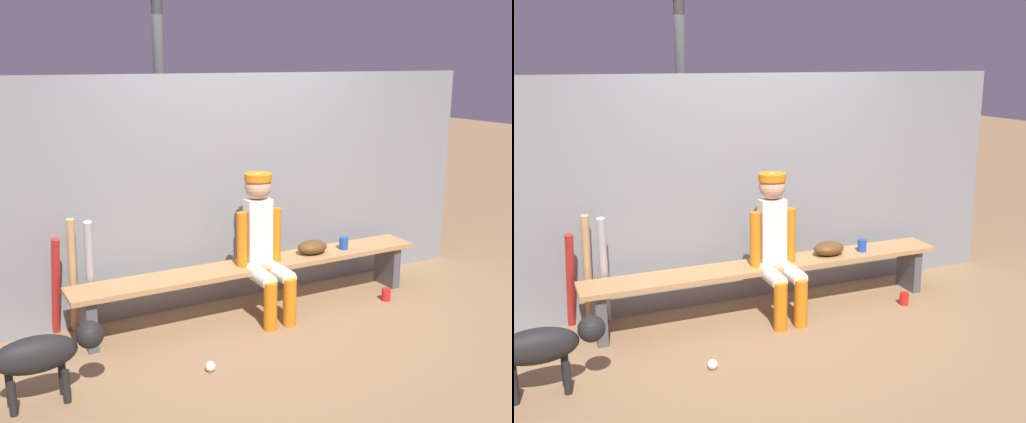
% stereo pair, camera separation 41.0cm
% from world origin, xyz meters
% --- Properties ---
extents(ground_plane, '(30.00, 30.00, 0.00)m').
position_xyz_m(ground_plane, '(0.00, 0.00, 0.00)').
color(ground_plane, olive).
extents(chainlink_fence, '(4.97, 0.03, 2.01)m').
position_xyz_m(chainlink_fence, '(0.00, 0.39, 1.00)').
color(chainlink_fence, gray).
rests_on(chainlink_fence, ground_plane).
extents(dugout_bench, '(3.16, 0.36, 0.44)m').
position_xyz_m(dugout_bench, '(0.00, 0.00, 0.36)').
color(dugout_bench, '#AD7F4C').
rests_on(dugout_bench, ground_plane).
extents(player_seated, '(0.41, 0.55, 1.21)m').
position_xyz_m(player_seated, '(0.02, -0.10, 0.65)').
color(player_seated, silver).
rests_on(player_seated, ground_plane).
extents(baseball_glove, '(0.28, 0.20, 0.12)m').
position_xyz_m(baseball_glove, '(0.56, 0.00, 0.50)').
color(baseball_glove, '#593819').
rests_on(baseball_glove, dugout_bench).
extents(bat_aluminum_silver, '(0.10, 0.26, 0.94)m').
position_xyz_m(bat_aluminum_silver, '(-1.34, 0.25, 0.47)').
color(bat_aluminum_silver, '#B7B7BC').
rests_on(bat_aluminum_silver, ground_plane).
extents(bat_wood_tan, '(0.07, 0.16, 0.94)m').
position_xyz_m(bat_wood_tan, '(-1.46, 0.31, 0.47)').
color(bat_wood_tan, tan).
rests_on(bat_wood_tan, ground_plane).
extents(bat_aluminum_red, '(0.08, 0.27, 0.83)m').
position_xyz_m(bat_aluminum_red, '(-1.60, 0.28, 0.41)').
color(bat_aluminum_red, '#B22323').
rests_on(bat_aluminum_red, ground_plane).
extents(baseball, '(0.07, 0.07, 0.07)m').
position_xyz_m(baseball, '(-0.78, -0.79, 0.04)').
color(baseball, white).
rests_on(baseball, ground_plane).
extents(cup_on_ground, '(0.08, 0.08, 0.11)m').
position_xyz_m(cup_on_ground, '(1.15, -0.33, 0.06)').
color(cup_on_ground, red).
rests_on(cup_on_ground, ground_plane).
extents(cup_on_bench, '(0.08, 0.08, 0.11)m').
position_xyz_m(cup_on_bench, '(0.89, -0.02, 0.49)').
color(cup_on_bench, '#1E47AD').
rests_on(cup_on_bench, dugout_bench).
extents(dog, '(0.84, 0.20, 0.49)m').
position_xyz_m(dog, '(-1.84, -0.67, 0.34)').
color(dog, black).
rests_on(dog, ground_plane).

